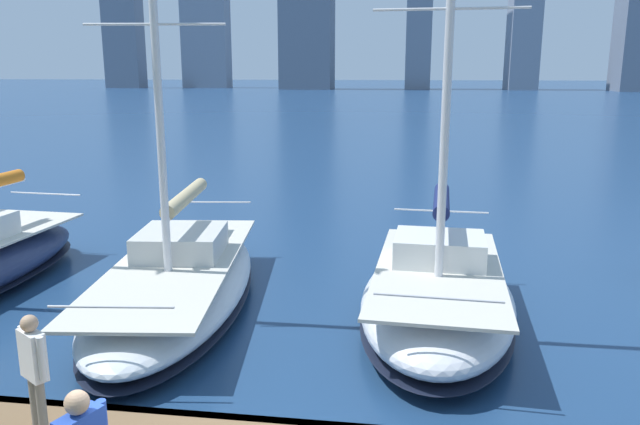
# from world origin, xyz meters

# --- Properties ---
(sailboat_navy) EXTENTS (3.32, 6.69, 9.26)m
(sailboat_navy) POSITION_xyz_m (-2.41, -6.07, 0.70)
(sailboat_navy) COLOR white
(sailboat_navy) RESTS_ON ground
(sailboat_tan) EXTENTS (3.95, 8.76, 9.09)m
(sailboat_tan) POSITION_xyz_m (3.11, -6.44, 0.59)
(sailboat_tan) COLOR silver
(sailboat_tan) RESTS_ON ground
(person_white_shirt) EXTENTS (0.50, 0.38, 1.56)m
(person_white_shirt) POSITION_xyz_m (2.73, -0.65, 1.54)
(person_white_shirt) COLOR gray
(person_white_shirt) RESTS_ON dock_pier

